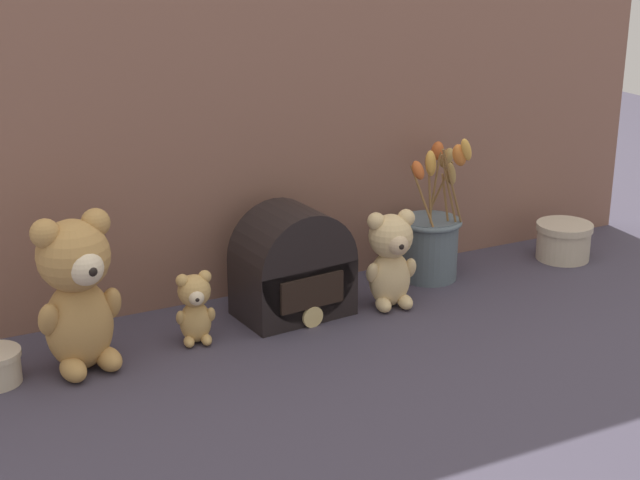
{
  "coord_description": "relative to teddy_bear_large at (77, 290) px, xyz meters",
  "views": [
    {
      "loc": [
        -0.74,
        -1.43,
        0.71
      ],
      "look_at": [
        0.0,
        0.02,
        0.14
      ],
      "focal_mm": 55.0,
      "sensor_mm": 36.0,
      "label": 1
    }
  ],
  "objects": [
    {
      "name": "teddy_bear_medium",
      "position": [
        0.56,
        -0.0,
        -0.04
      ],
      "size": [
        0.1,
        0.09,
        0.18
      ],
      "color": "#DBBC84",
      "rests_on": "ground"
    },
    {
      "name": "teddy_bear_large",
      "position": [
        0.0,
        0.0,
        0.0
      ],
      "size": [
        0.14,
        0.13,
        0.26
      ],
      "color": "tan",
      "rests_on": "ground"
    },
    {
      "name": "ground_plane",
      "position": [
        0.44,
        0.01,
        -0.13
      ],
      "size": [
        4.0,
        4.0,
        0.0
      ],
      "primitive_type": "plane",
      "color": "#3D3847"
    },
    {
      "name": "backdrop_wall",
      "position": [
        0.44,
        0.18,
        0.23
      ],
      "size": [
        1.62,
        0.02,
        0.72
      ],
      "color": "#845B4C",
      "rests_on": "ground"
    },
    {
      "name": "teddy_bear_small",
      "position": [
        0.19,
        0.01,
        -0.07
      ],
      "size": [
        0.07,
        0.06,
        0.12
      ],
      "color": "tan",
      "rests_on": "ground"
    },
    {
      "name": "decorative_tin_tall",
      "position": [
        1.01,
        0.05,
        -0.1
      ],
      "size": [
        0.11,
        0.11,
        0.08
      ],
      "color": "beige",
      "rests_on": "ground"
    },
    {
      "name": "flower_vase",
      "position": [
        0.7,
        0.08,
        -0.05
      ],
      "size": [
        0.15,
        0.15,
        0.3
      ],
      "color": "slate",
      "rests_on": "ground"
    },
    {
      "name": "vintage_radio",
      "position": [
        0.39,
        0.04,
        -0.05
      ],
      "size": [
        0.2,
        0.15,
        0.2
      ],
      "color": "black",
      "rests_on": "ground"
    }
  ]
}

